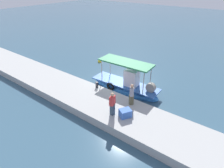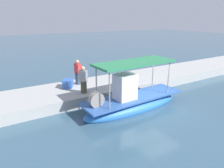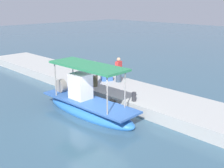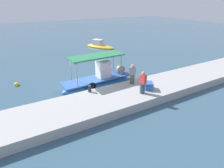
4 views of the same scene
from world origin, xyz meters
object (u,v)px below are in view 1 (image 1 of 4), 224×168
Objects in this scene: fisherman_near_bollard at (132,95)px; mooring_bollard at (97,85)px; fisherman_by_crate at (112,105)px; marker_buoy at (100,61)px; cargo_crate at (125,113)px; main_fishing_boat at (126,86)px.

fisherman_near_bollard reaches higher than mooring_bollard.
fisherman_by_crate reaches higher than marker_buoy.
fisherman_by_crate reaches higher than cargo_crate.
fisherman_by_crate is 3.32× the size of mooring_bollard.
main_fishing_boat reaches higher than marker_buoy.
main_fishing_boat reaches higher than fisherman_near_bollard.
mooring_bollard is 0.68× the size of cargo_crate.
main_fishing_boat reaches higher than cargo_crate.
marker_buoy is (-4.56, 5.70, -0.82)m from mooring_bollard.
fisherman_by_crate is (1.59, -4.11, 0.92)m from main_fishing_boat.
fisherman_by_crate is at bearing -33.38° from mooring_bollard.
fisherman_near_bollard reaches higher than marker_buoy.
cargo_crate is (0.47, -1.51, -0.48)m from fisherman_near_bollard.
main_fishing_boat is 3.84× the size of fisherman_by_crate.
main_fishing_boat is 15.62× the size of marker_buoy.
mooring_bollard is (-3.67, 0.35, -0.50)m from fisherman_near_bollard.
main_fishing_boat is at bearing 130.80° from fisherman_near_bollard.
mooring_bollard is at bearing -130.95° from main_fishing_boat.
main_fishing_boat is 2.61m from mooring_bollard.
fisherman_by_crate is at bearing -45.08° from marker_buoy.
cargo_crate is at bearing -57.22° from main_fishing_boat.
mooring_bollard is 7.34m from marker_buoy.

